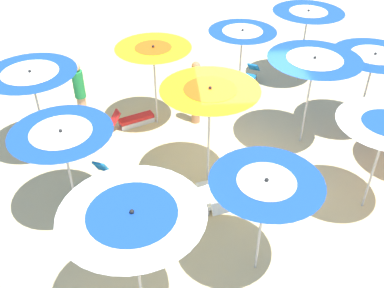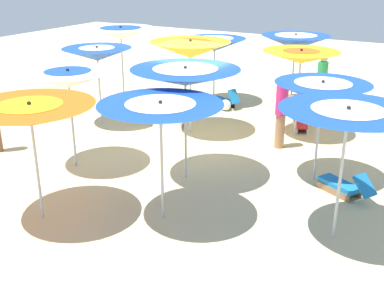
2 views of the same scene
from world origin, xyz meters
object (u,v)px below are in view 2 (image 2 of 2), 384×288
at_px(lounger_0, 287,104).
at_px(beachgoer_0, 321,83).
at_px(lounger_4, 166,120).
at_px(beach_umbrella_10, 215,44).
at_px(beach_umbrella_6, 97,54).
at_px(lounger_3, 224,100).
at_px(beach_ball, 226,105).
at_px(beach_umbrella_9, 121,33).
at_px(beachgoer_1, 281,110).
at_px(beach_umbrella_3, 68,79).
at_px(beach_umbrella_8, 301,57).
at_px(beach_umbrella_4, 185,77).
at_px(beach_umbrella_5, 322,92).
at_px(beach_umbrella_1, 161,113).
at_px(lounger_2, 300,121).
at_px(beach_umbrella_7, 190,49).
at_px(beach_umbrella_11, 295,42).
at_px(beach_umbrella_2, 347,120).
at_px(beach_umbrella_0, 30,115).
at_px(lounger_1, 343,185).

height_order(lounger_0, beachgoer_0, beachgoer_0).
bearing_deg(lounger_4, beach_umbrella_10, 75.18).
height_order(beach_umbrella_6, lounger_0, beach_umbrella_6).
xyz_separation_m(lounger_0, lounger_3, (1.88, 0.68, 0.01)).
relative_size(beach_umbrella_6, beach_ball, 6.48).
height_order(beach_umbrella_9, beachgoer_1, beach_umbrella_9).
height_order(beach_umbrella_3, beach_umbrella_8, beach_umbrella_8).
distance_m(beach_umbrella_10, beachgoer_0, 3.61).
relative_size(beach_umbrella_4, beach_umbrella_5, 1.12).
bearing_deg(beach_umbrella_1, lounger_4, -58.26).
height_order(beach_umbrella_4, beach_umbrella_9, beach_umbrella_9).
xyz_separation_m(lounger_2, lounger_4, (3.35, 1.80, 0.02)).
bearing_deg(beach_umbrella_6, lounger_3, -125.52).
distance_m(beach_umbrella_7, lounger_0, 4.26).
distance_m(beach_umbrella_1, lounger_2, 6.52).
bearing_deg(lounger_2, lounger_3, -131.13).
xyz_separation_m(beach_umbrella_8, beach_umbrella_11, (1.07, -2.86, -0.09)).
distance_m(beach_umbrella_5, lounger_2, 3.87).
relative_size(beach_umbrella_4, beach_ball, 7.10).
bearing_deg(beachgoer_0, beach_ball, 161.40).
xyz_separation_m(beach_umbrella_11, lounger_4, (2.35, 4.00, -1.82)).
bearing_deg(beach_umbrella_7, beach_umbrella_2, 143.68).
bearing_deg(beachgoer_1, beach_umbrella_10, 37.06).
bearing_deg(beach_umbrella_7, lounger_0, -115.97).
bearing_deg(beach_umbrella_9, beachgoer_1, 166.39).
distance_m(beach_umbrella_0, beach_umbrella_9, 7.77).
height_order(beach_umbrella_6, lounger_1, beach_umbrella_6).
bearing_deg(lounger_4, beach_ball, 56.37).
relative_size(beach_umbrella_1, beachgoer_1, 1.21).
bearing_deg(lounger_3, beach_umbrella_4, 130.60).
height_order(beach_umbrella_11, beachgoer_0, beach_umbrella_11).
bearing_deg(beach_umbrella_6, beach_umbrella_10, -116.64).
relative_size(beach_umbrella_6, lounger_3, 1.98).
distance_m(beach_umbrella_2, beach_umbrella_3, 5.97).
distance_m(lounger_3, beachgoer_1, 3.89).
distance_m(beach_umbrella_2, beach_umbrella_10, 8.61).
bearing_deg(lounger_4, beach_umbrella_1, -72.62).
bearing_deg(beach_umbrella_1, lounger_2, -95.66).
bearing_deg(beach_umbrella_10, beach_umbrella_2, 130.76).
bearing_deg(lounger_3, beach_umbrella_5, 159.01).
bearing_deg(lounger_0, beach_ball, 97.25).
bearing_deg(lounger_0, beach_umbrella_8, 178.67).
height_order(beach_umbrella_9, beach_umbrella_10, beach_umbrella_9).
bearing_deg(beach_umbrella_8, beach_umbrella_1, 82.97).
xyz_separation_m(beach_umbrella_3, lounger_1, (-5.72, -1.53, -1.83)).
relative_size(beach_umbrella_3, lounger_2, 1.83).
xyz_separation_m(beach_umbrella_1, beach_umbrella_4, (0.53, -1.76, 0.20)).
xyz_separation_m(beach_umbrella_0, beach_umbrella_10, (0.77, -8.45, -0.06)).
relative_size(lounger_2, lounger_3, 1.10).
xyz_separation_m(beach_umbrella_9, beach_umbrella_10, (-2.62, -1.46, -0.35)).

